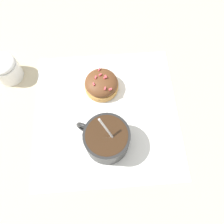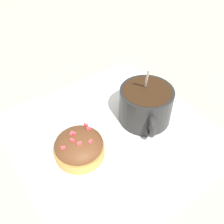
% 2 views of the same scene
% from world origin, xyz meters
% --- Properties ---
extents(ground_plane, '(3.00, 3.00, 0.00)m').
position_xyz_m(ground_plane, '(0.00, 0.00, 0.00)').
color(ground_plane, '#C6B793').
extents(paper_napkin, '(0.36, 0.36, 0.00)m').
position_xyz_m(paper_napkin, '(0.00, 0.00, 0.00)').
color(paper_napkin, white).
rests_on(paper_napkin, ground_plane).
extents(coffee_cup, '(0.09, 0.11, 0.12)m').
position_xyz_m(coffee_cup, '(0.07, -0.01, 0.04)').
color(coffee_cup, black).
rests_on(coffee_cup, paper_napkin).
extents(frosted_pastry, '(0.08, 0.08, 0.04)m').
position_xyz_m(frosted_pastry, '(-0.07, 0.00, 0.02)').
color(frosted_pastry, '#D19347').
rests_on(frosted_pastry, paper_napkin).
extents(sugar_bowl, '(0.06, 0.06, 0.06)m').
position_xyz_m(sugar_bowl, '(-0.14, -0.22, 0.03)').
color(sugar_bowl, white).
rests_on(sugar_bowl, ground_plane).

